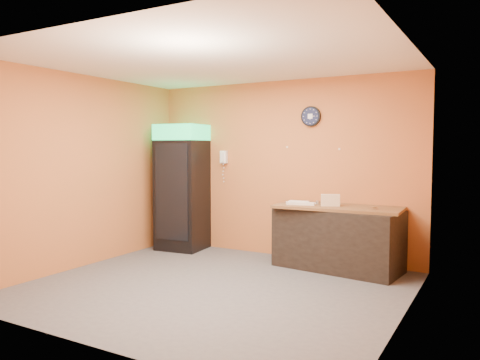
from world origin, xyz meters
The scene contains 15 objects.
floor centered at (0.00, 0.00, 0.00)m, with size 4.50×4.50×0.00m, color #47474C.
back_wall centered at (0.00, 2.00, 1.40)m, with size 4.50×0.02×2.80m, color #BD6835.
left_wall centered at (-2.25, 0.00, 1.40)m, with size 0.02×4.00×2.80m, color #BD6835.
right_wall centered at (2.25, 0.00, 1.40)m, with size 0.02×4.00×2.80m, color #BD6835.
ceiling centered at (0.00, 0.00, 2.80)m, with size 4.50×4.00×0.02m, color white.
beverage_cooler centered at (-1.69, 1.60, 1.04)m, with size 0.82×0.83×2.13m.
prep_counter centered at (1.06, 1.61, 0.44)m, with size 1.74×0.78×0.87m, color black.
wall_clock centered at (0.50, 1.97, 2.22)m, with size 0.31×0.06×0.31m.
wall_phone centered at (-1.05, 1.95, 1.58)m, with size 0.12×0.10×0.21m.
butcher_paper centered at (1.06, 1.61, 0.89)m, with size 1.77×0.78×0.04m, color brown.
sub_roll_stack centered at (0.97, 1.54, 1.00)m, with size 0.28×0.18×0.17m.
wrapped_sandwich_left centered at (0.48, 1.47, 0.93)m, with size 0.29×0.11×0.04m, color white.
wrapped_sandwich_mid centered at (0.62, 1.48, 0.93)m, with size 0.27×0.11×0.04m, color white.
wrapped_sandwich_right centered at (0.48, 1.58, 0.93)m, with size 0.30×0.12×0.04m, color white.
kitchen_tool centered at (0.76, 1.63, 0.94)m, with size 0.06×0.06×0.06m, color silver.
Camera 1 is at (3.10, -4.83, 1.75)m, focal length 35.00 mm.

